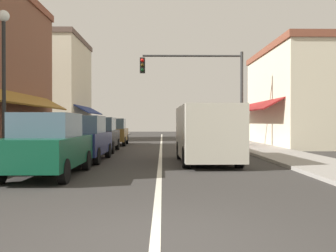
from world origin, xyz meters
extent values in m
plane|color=#33302D|center=(0.00, 18.00, 0.00)|extent=(80.00, 80.00, 0.00)
cube|color=gray|center=(-5.50, 18.00, 0.06)|extent=(2.60, 56.00, 0.12)
cube|color=gray|center=(5.50, 18.00, 0.06)|extent=(2.60, 56.00, 0.12)
cube|color=silver|center=(0.00, 18.00, 0.00)|extent=(0.14, 52.00, 0.01)
cube|color=slate|center=(-6.86, 12.00, 1.40)|extent=(0.08, 10.64, 1.80)
cube|color=olive|center=(-6.25, 12.00, 2.60)|extent=(1.27, 11.76, 0.73)
cube|color=slate|center=(-6.86, 15.08, 5.59)|extent=(0.08, 1.10, 1.30)
cube|color=beige|center=(9.04, 20.00, 3.00)|extent=(4.48, 10.00, 5.99)
cube|color=brown|center=(9.04, 20.00, 6.19)|extent=(4.68, 10.20, 0.40)
cube|color=slate|center=(6.86, 20.00, 1.40)|extent=(0.08, 7.60, 1.80)
cube|color=maroon|center=(6.25, 20.00, 2.60)|extent=(1.27, 8.40, 0.73)
cube|color=slate|center=(6.86, 17.80, 4.32)|extent=(0.08, 1.10, 1.30)
cube|color=slate|center=(6.86, 22.20, 4.32)|extent=(0.08, 1.10, 1.30)
cube|color=beige|center=(-9.19, 28.00, 4.17)|extent=(4.77, 8.00, 8.34)
cube|color=brown|center=(-9.19, 28.00, 8.54)|extent=(4.97, 8.20, 0.40)
cube|color=slate|center=(-6.86, 28.00, 1.40)|extent=(0.08, 6.08, 1.80)
cube|color=navy|center=(-6.25, 28.00, 2.60)|extent=(1.27, 6.72, 0.73)
cube|color=slate|center=(-6.86, 26.24, 6.00)|extent=(0.08, 1.10, 1.30)
cube|color=slate|center=(-6.86, 29.76, 6.00)|extent=(0.08, 1.10, 1.30)
cube|color=#0F4C33|center=(-3.11, 5.93, 0.71)|extent=(1.74, 4.11, 0.80)
cube|color=slate|center=(-3.12, 5.83, 1.44)|extent=(1.53, 2.01, 0.66)
cylinder|color=black|center=(-3.90, 7.29, 0.31)|extent=(0.20, 0.62, 0.62)
cylinder|color=black|center=(-2.32, 7.28, 0.31)|extent=(0.20, 0.62, 0.62)
cylinder|color=black|center=(-2.33, 4.57, 0.31)|extent=(0.20, 0.62, 0.62)
cube|color=navy|center=(-3.03, 10.12, 0.71)|extent=(1.75, 4.11, 0.80)
cube|color=slate|center=(-3.03, 10.02, 1.44)|extent=(1.53, 2.01, 0.66)
cylinder|color=black|center=(-3.82, 11.48, 0.31)|extent=(0.20, 0.62, 0.62)
cylinder|color=black|center=(-2.23, 11.47, 0.31)|extent=(0.20, 0.62, 0.62)
cylinder|color=black|center=(-3.83, 8.77, 0.31)|extent=(0.20, 0.62, 0.62)
cylinder|color=black|center=(-2.25, 8.76, 0.31)|extent=(0.20, 0.62, 0.62)
cube|color=black|center=(-3.18, 14.91, 0.71)|extent=(1.80, 4.13, 0.80)
cube|color=slate|center=(-3.18, 14.81, 1.44)|extent=(1.56, 2.03, 0.66)
cylinder|color=black|center=(-4.00, 16.25, 0.31)|extent=(0.21, 0.62, 0.62)
cylinder|color=black|center=(-2.42, 16.28, 0.31)|extent=(0.21, 0.62, 0.62)
cylinder|color=black|center=(-3.94, 13.54, 0.31)|extent=(0.21, 0.62, 0.62)
cylinder|color=black|center=(-2.36, 13.58, 0.31)|extent=(0.21, 0.62, 0.62)
cube|color=brown|center=(-3.19, 20.61, 0.71)|extent=(1.84, 4.15, 0.80)
cube|color=slate|center=(-3.18, 20.51, 1.44)|extent=(1.58, 2.04, 0.66)
cylinder|color=black|center=(-4.02, 21.94, 0.31)|extent=(0.22, 0.63, 0.62)
cylinder|color=black|center=(-2.44, 21.99, 0.31)|extent=(0.22, 0.63, 0.62)
cylinder|color=black|center=(-3.94, 19.23, 0.31)|extent=(0.22, 0.63, 0.62)
cylinder|color=black|center=(-2.36, 19.28, 0.31)|extent=(0.22, 0.63, 0.62)
cube|color=beige|center=(1.72, 9.34, 1.17)|extent=(2.08, 5.05, 1.90)
cube|color=slate|center=(1.67, 11.74, 1.59)|extent=(1.73, 0.31, 0.84)
cube|color=black|center=(1.66, 11.92, 0.48)|extent=(1.87, 0.24, 0.24)
cylinder|color=black|center=(0.80, 10.87, 0.36)|extent=(0.26, 0.73, 0.72)
cylinder|color=black|center=(2.57, 10.91, 0.36)|extent=(0.26, 0.73, 0.72)
cylinder|color=black|center=(0.88, 7.77, 0.36)|extent=(0.26, 0.73, 0.72)
cylinder|color=black|center=(2.64, 7.81, 0.36)|extent=(0.26, 0.73, 0.72)
cylinder|color=#333333|center=(4.80, 17.72, 2.86)|extent=(0.18, 0.18, 5.71)
cylinder|color=#333333|center=(1.86, 17.72, 5.46)|extent=(5.89, 0.12, 0.12)
cube|color=black|center=(-1.09, 17.54, 4.86)|extent=(0.30, 0.24, 0.90)
sphere|color=red|center=(-1.09, 17.41, 5.14)|extent=(0.20, 0.20, 0.20)
sphere|color=#3D2D0C|center=(-1.09, 17.41, 4.86)|extent=(0.20, 0.20, 0.20)
sphere|color=#0C3316|center=(-1.09, 17.41, 4.58)|extent=(0.20, 0.20, 0.20)
cylinder|color=black|center=(-4.94, 7.35, 2.35)|extent=(0.12, 0.12, 4.71)
sphere|color=white|center=(-4.94, 7.35, 4.89)|extent=(0.36, 0.36, 0.36)
camera|label=1|loc=(0.09, -4.73, 1.51)|focal=40.51mm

